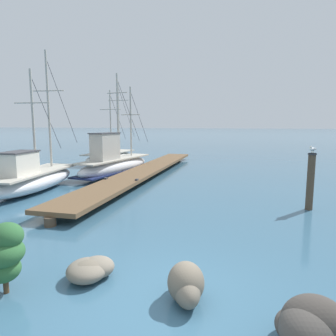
{
  "coord_description": "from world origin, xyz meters",
  "views": [
    {
      "loc": [
        1.47,
        -4.85,
        3.16
      ],
      "look_at": [
        -2.07,
        6.75,
        1.4
      ],
      "focal_mm": 32.75,
      "sensor_mm": 36.0,
      "label": 1
    }
  ],
  "objects_px": {
    "mooring_piling": "(310,181)",
    "shore_rock_near_left": "(90,269)",
    "fishing_boat_0": "(32,178)",
    "shore_rock_mid_cluster": "(186,284)",
    "fishing_boat_1": "(109,155)",
    "perched_seagull": "(313,149)",
    "shore_rock_far_edge": "(310,326)",
    "fishing_boat_4": "(114,163)",
    "coastal_shrub": "(4,254)"
  },
  "relations": [
    {
      "from": "mooring_piling",
      "to": "shore_rock_near_left",
      "type": "xyz_separation_m",
      "value": [
        -5.03,
        -6.9,
        -0.88
      ]
    },
    {
      "from": "fishing_boat_0",
      "to": "mooring_piling",
      "type": "height_order",
      "value": "fishing_boat_0"
    },
    {
      "from": "shore_rock_near_left",
      "to": "shore_rock_mid_cluster",
      "type": "bearing_deg",
      "value": -5.35
    },
    {
      "from": "fishing_boat_0",
      "to": "fishing_boat_1",
      "type": "xyz_separation_m",
      "value": [
        -1.3,
        10.05,
        0.07
      ]
    },
    {
      "from": "perched_seagull",
      "to": "shore_rock_near_left",
      "type": "distance_m",
      "value": 8.78
    },
    {
      "from": "shore_rock_mid_cluster",
      "to": "shore_rock_far_edge",
      "type": "distance_m",
      "value": 2.05
    },
    {
      "from": "fishing_boat_0",
      "to": "mooring_piling",
      "type": "bearing_deg",
      "value": 2.08
    },
    {
      "from": "mooring_piling",
      "to": "shore_rock_near_left",
      "type": "distance_m",
      "value": 8.58
    },
    {
      "from": "perched_seagull",
      "to": "shore_rock_mid_cluster",
      "type": "distance_m",
      "value": 7.93
    },
    {
      "from": "fishing_boat_4",
      "to": "shore_rock_mid_cluster",
      "type": "xyz_separation_m",
      "value": [
        7.42,
        -11.89,
        -0.45
      ]
    },
    {
      "from": "shore_rock_mid_cluster",
      "to": "perched_seagull",
      "type": "bearing_deg",
      "value": 67.29
    },
    {
      "from": "shore_rock_far_edge",
      "to": "coastal_shrub",
      "type": "relative_size",
      "value": 0.92
    },
    {
      "from": "shore_rock_near_left",
      "to": "coastal_shrub",
      "type": "bearing_deg",
      "value": -143.17
    },
    {
      "from": "perched_seagull",
      "to": "coastal_shrub",
      "type": "relative_size",
      "value": 0.25
    },
    {
      "from": "shore_rock_near_left",
      "to": "shore_rock_far_edge",
      "type": "bearing_deg",
      "value": -11.64
    },
    {
      "from": "fishing_boat_1",
      "to": "coastal_shrub",
      "type": "xyz_separation_m",
      "value": [
        7.07,
        -17.44,
        0.06
      ]
    },
    {
      "from": "fishing_boat_4",
      "to": "shore_rock_mid_cluster",
      "type": "height_order",
      "value": "fishing_boat_4"
    },
    {
      "from": "shore_rock_near_left",
      "to": "coastal_shrub",
      "type": "relative_size",
      "value": 0.91
    },
    {
      "from": "coastal_shrub",
      "to": "fishing_boat_0",
      "type": "bearing_deg",
      "value": 128.0
    },
    {
      "from": "fishing_boat_4",
      "to": "shore_rock_far_edge",
      "type": "height_order",
      "value": "fishing_boat_4"
    },
    {
      "from": "fishing_boat_0",
      "to": "shore_rock_far_edge",
      "type": "height_order",
      "value": "fishing_boat_0"
    },
    {
      "from": "perched_seagull",
      "to": "coastal_shrub",
      "type": "distance_m",
      "value": 10.13
    },
    {
      "from": "fishing_boat_4",
      "to": "perched_seagull",
      "type": "xyz_separation_m",
      "value": [
        10.39,
        -4.79,
        1.48
      ]
    },
    {
      "from": "fishing_boat_0",
      "to": "fishing_boat_1",
      "type": "height_order",
      "value": "fishing_boat_0"
    },
    {
      "from": "mooring_piling",
      "to": "shore_rock_far_edge",
      "type": "distance_m",
      "value": 7.83
    },
    {
      "from": "fishing_boat_1",
      "to": "shore_rock_far_edge",
      "type": "xyz_separation_m",
      "value": [
        12.3,
        -17.34,
        -0.37
      ]
    },
    {
      "from": "fishing_boat_0",
      "to": "shore_rock_near_left",
      "type": "xyz_separation_m",
      "value": [
        7.0,
        -6.46,
        -0.43
      ]
    },
    {
      "from": "shore_rock_far_edge",
      "to": "fishing_boat_0",
      "type": "bearing_deg",
      "value": 146.48
    },
    {
      "from": "fishing_boat_4",
      "to": "shore_rock_near_left",
      "type": "height_order",
      "value": "fishing_boat_4"
    },
    {
      "from": "shore_rock_near_left",
      "to": "mooring_piling",
      "type": "bearing_deg",
      "value": 53.93
    },
    {
      "from": "mooring_piling",
      "to": "fishing_boat_0",
      "type": "bearing_deg",
      "value": -177.92
    },
    {
      "from": "fishing_boat_0",
      "to": "shore_rock_far_edge",
      "type": "xyz_separation_m",
      "value": [
        11.0,
        -7.29,
        -0.3
      ]
    },
    {
      "from": "fishing_boat_0",
      "to": "coastal_shrub",
      "type": "distance_m",
      "value": 9.37
    },
    {
      "from": "fishing_boat_1",
      "to": "shore_rock_mid_cluster",
      "type": "distance_m",
      "value": 19.66
    },
    {
      "from": "mooring_piling",
      "to": "perched_seagull",
      "type": "relative_size",
      "value": 6.27
    },
    {
      "from": "perched_seagull",
      "to": "shore_rock_far_edge",
      "type": "distance_m",
      "value": 8.03
    },
    {
      "from": "perched_seagull",
      "to": "shore_rock_near_left",
      "type": "relative_size",
      "value": 0.27
    },
    {
      "from": "perched_seagull",
      "to": "shore_rock_mid_cluster",
      "type": "xyz_separation_m",
      "value": [
        -2.97,
        -7.1,
        -1.93
      ]
    },
    {
      "from": "fishing_boat_4",
      "to": "coastal_shrub",
      "type": "height_order",
      "value": "fishing_boat_4"
    },
    {
      "from": "coastal_shrub",
      "to": "shore_rock_near_left",
      "type": "bearing_deg",
      "value": 36.83
    },
    {
      "from": "perched_seagull",
      "to": "fishing_boat_1",
      "type": "bearing_deg",
      "value": 144.19
    },
    {
      "from": "fishing_boat_0",
      "to": "shore_rock_near_left",
      "type": "height_order",
      "value": "fishing_boat_0"
    },
    {
      "from": "mooring_piling",
      "to": "coastal_shrub",
      "type": "relative_size",
      "value": 1.55
    },
    {
      "from": "shore_rock_mid_cluster",
      "to": "mooring_piling",
      "type": "bearing_deg",
      "value": 67.3
    },
    {
      "from": "fishing_boat_0",
      "to": "fishing_boat_1",
      "type": "relative_size",
      "value": 1.04
    },
    {
      "from": "shore_rock_near_left",
      "to": "fishing_boat_0",
      "type": "bearing_deg",
      "value": 137.27
    },
    {
      "from": "mooring_piling",
      "to": "shore_rock_far_edge",
      "type": "xyz_separation_m",
      "value": [
        -1.02,
        -7.73,
        -0.74
      ]
    },
    {
      "from": "fishing_boat_0",
      "to": "mooring_piling",
      "type": "relative_size",
      "value": 3.82
    },
    {
      "from": "fishing_boat_4",
      "to": "coastal_shrub",
      "type": "relative_size",
      "value": 5.73
    },
    {
      "from": "mooring_piling",
      "to": "shore_rock_mid_cluster",
      "type": "bearing_deg",
      "value": -112.7
    }
  ]
}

